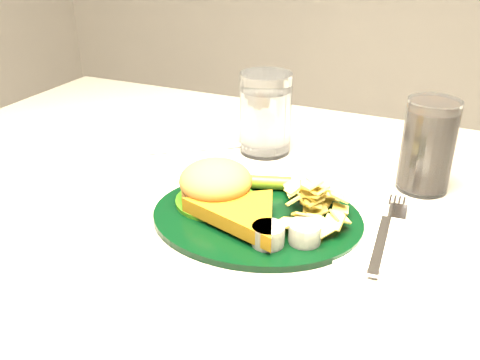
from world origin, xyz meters
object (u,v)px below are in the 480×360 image
(cola_glass, at_px, (428,146))
(dinner_plate, at_px, (257,199))
(fork_napkin, at_px, (382,240))
(water_glass, at_px, (265,113))

(cola_glass, bearing_deg, dinner_plate, -135.01)
(dinner_plate, bearing_deg, fork_napkin, -4.61)
(dinner_plate, distance_m, cola_glass, 0.26)
(water_glass, height_order, cola_glass, same)
(water_glass, bearing_deg, dinner_plate, -70.62)
(dinner_plate, bearing_deg, water_glass, 101.30)
(cola_glass, bearing_deg, fork_napkin, -97.81)
(dinner_plate, relative_size, water_glass, 2.06)
(dinner_plate, bearing_deg, cola_glass, 36.91)
(water_glass, relative_size, fork_napkin, 0.77)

